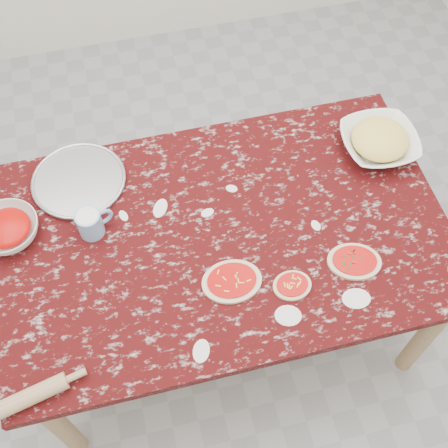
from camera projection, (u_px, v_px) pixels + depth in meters
ground at (224, 314)px, 2.67m from camera, size 4.00×4.00×0.00m
worktable at (224, 243)px, 2.11m from camera, size 1.60×1.00×0.75m
pizza_tray at (79, 181)px, 2.15m from camera, size 0.43×0.43×0.01m
sauce_bowl at (8, 230)px, 2.00m from camera, size 0.28×0.28×0.07m
cheese_bowl at (379, 143)px, 2.21m from camera, size 0.30×0.30×0.07m
flour_mug at (91, 223)px, 1.99m from camera, size 0.13×0.09×0.10m
pizza_left at (232, 281)px, 1.92m from camera, size 0.21×0.16×0.02m
pizza_mid at (292, 285)px, 1.91m from camera, size 0.13×0.11×0.02m
pizza_right at (354, 261)px, 1.96m from camera, size 0.22×0.19×0.02m
rolling_pin at (24, 400)px, 1.70m from camera, size 0.27×0.11×0.05m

